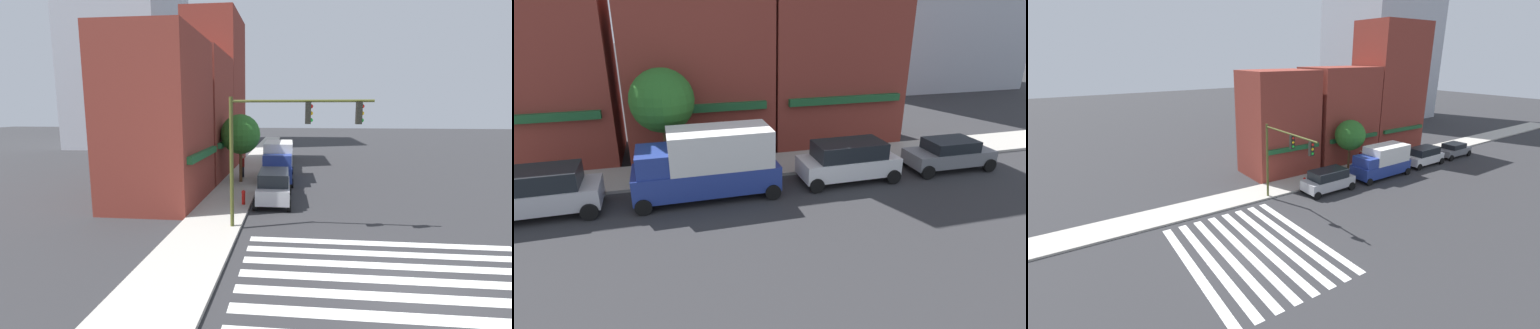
{
  "view_description": "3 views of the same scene",
  "coord_description": "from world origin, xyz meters",
  "views": [
    {
      "loc": [
        -10.45,
        3.67,
        5.56
      ],
      "look_at": [
        11.88,
        6.0,
        2.0
      ],
      "focal_mm": 24.0,
      "sensor_mm": 36.0,
      "label": 1
    },
    {
      "loc": [
        15.05,
        -11.46,
        7.68
      ],
      "look_at": [
        19.46,
        4.7,
        1.2
      ],
      "focal_mm": 28.0,
      "sensor_mm": 36.0,
      "label": 2
    },
    {
      "loc": [
        -8.58,
        -16.14,
        11.26
      ],
      "look_at": [
        4.89,
        4.0,
        3.5
      ],
      "focal_mm": 24.0,
      "sensor_mm": 36.0,
      "label": 3
    }
  ],
  "objects": [
    {
      "name": "fire_hydrant",
      "position": [
        8.68,
        6.4,
        0.61
      ],
      "size": [
        0.24,
        0.24,
        0.84
      ],
      "color": "red",
      "rests_on": "sidewalk_left"
    },
    {
      "name": "suv_white",
      "position": [
        23.32,
        4.7,
        1.03
      ],
      "size": [
        4.72,
        2.12,
        1.94
      ],
      "rotation": [
        0.0,
        0.0,
        0.01
      ],
      "color": "white",
      "rests_on": "ground_plane"
    },
    {
      "name": "box_truck_blue",
      "position": [
        16.7,
        4.7,
        1.59
      ],
      "size": [
        6.21,
        2.42,
        3.04
      ],
      "rotation": [
        0.0,
        0.0,
        0.01
      ],
      "color": "navy",
      "rests_on": "ground_plane"
    },
    {
      "name": "ground_plane",
      "position": [
        0.0,
        0.0,
        0.0
      ],
      "size": [
        200.0,
        200.0,
        0.0
      ],
      "primitive_type": "plane",
      "color": "#2D2D30"
    },
    {
      "name": "traffic_signal",
      "position": [
        4.89,
        4.06,
        4.54
      ],
      "size": [
        0.32,
        6.33,
        6.17
      ],
      "color": "#474C1E",
      "rests_on": "ground_plane"
    },
    {
      "name": "suv_silver",
      "position": [
        9.94,
        4.7,
        1.03
      ],
      "size": [
        4.73,
        2.12,
        1.94
      ],
      "rotation": [
        0.0,
        0.0,
        0.01
      ],
      "color": "#B7B7BC",
      "rests_on": "ground_plane"
    },
    {
      "name": "pedestrian_red_jacket",
      "position": [
        16.84,
        7.62,
        1.07
      ],
      "size": [
        0.32,
        0.32,
        1.77
      ],
      "rotation": [
        0.0,
        0.0,
        1.07
      ],
      "color": "#23232D",
      "rests_on": "sidewalk_left"
    },
    {
      "name": "street_tree",
      "position": [
        15.03,
        7.5,
        3.78
      ],
      "size": [
        3.0,
        3.0,
        5.14
      ],
      "color": "brown",
      "rests_on": "sidewalk_left"
    },
    {
      "name": "sidewalk_left",
      "position": [
        0.0,
        7.5,
        0.07
      ],
      "size": [
        120.0,
        3.0,
        0.15
      ],
      "color": "#B2ADA3",
      "rests_on": "ground_plane"
    },
    {
      "name": "sedan_grey",
      "position": [
        28.98,
        4.7,
        0.84
      ],
      "size": [
        4.41,
        2.02,
        1.59
      ],
      "rotation": [
        0.0,
        0.0,
        -0.01
      ],
      "color": "slate",
      "rests_on": "ground_plane"
    },
    {
      "name": "storefront_row",
      "position": [
        18.62,
        11.5,
        6.11
      ],
      "size": [
        23.06,
        5.3,
        14.96
      ],
      "color": "maroon",
      "rests_on": "ground_plane"
    },
    {
      "name": "crosswalk_stripes",
      "position": [
        0.0,
        0.0,
        0.0
      ],
      "size": [
        7.99,
        10.8,
        0.01
      ],
      "color": "silver",
      "rests_on": "ground_plane"
    }
  ]
}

